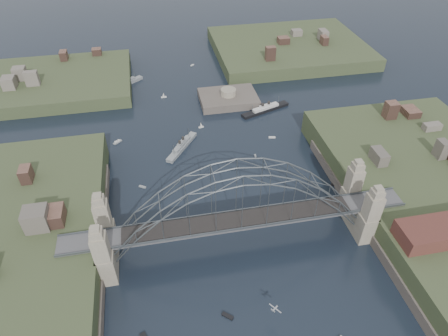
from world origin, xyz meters
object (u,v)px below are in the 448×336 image
fort_island (228,103)px  wharf_shed (441,231)px  bridge (239,208)px  ocean_liner (265,109)px  naval_cruiser_far (126,83)px  naval_cruiser_near (182,146)px

fort_island → wharf_shed: (32.00, -84.00, 10.34)m
bridge → ocean_liner: 66.19m
fort_island → wharf_shed: bearing=-69.1°
bridge → fort_island: 72.14m
naval_cruiser_far → ocean_liner: 60.31m
ocean_liner → fort_island: bearing=142.3°
naval_cruiser_near → naval_cruiser_far: size_ratio=1.10×
fort_island → ocean_liner: bearing=-37.7°
naval_cruiser_near → ocean_liner: (33.59, 17.54, -0.04)m
bridge → naval_cruiser_near: 45.41m
naval_cruiser_far → wharf_shed: bearing=-56.2°
wharf_shed → ocean_liner: size_ratio=1.01×
naval_cruiser_near → naval_cruiser_far: (-17.77, 49.14, 0.04)m
ocean_liner → bridge: bearing=-111.9°
naval_cruiser_far → naval_cruiser_near: bearing=-70.1°
bridge → naval_cruiser_far: size_ratio=5.97×
wharf_shed → naval_cruiser_far: (-71.05, 106.07, -9.16)m
fort_island → ocean_liner: fort_island is taller
fort_island → wharf_shed: 90.48m
bridge → fort_island: size_ratio=3.82×
naval_cruiser_near → ocean_liner: naval_cruiser_near is taller
fort_island → ocean_liner: size_ratio=1.11×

